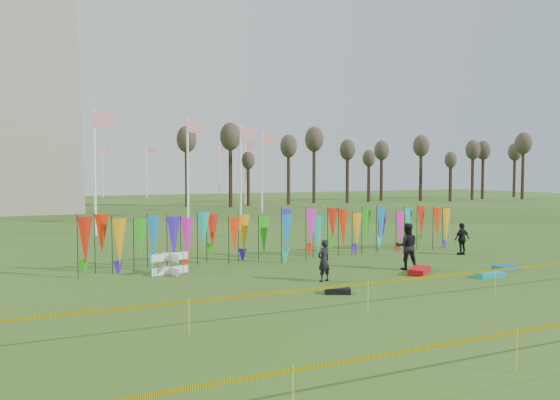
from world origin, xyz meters
name	(u,v)px	position (x,y,z in m)	size (l,w,h in m)	color
ground	(379,292)	(0.00, 0.00, 0.00)	(160.00, 160.00, 0.00)	#2C4C15
banner_row	(291,231)	(0.28, 7.32, 1.32)	(18.64, 0.64, 2.20)	black
caution_tape_near	(413,280)	(-0.22, -2.02, 0.78)	(26.00, 0.02, 0.90)	yellow
tree_line	(385,155)	(32.00, 44.00, 6.17)	(53.92, 1.92, 7.84)	#35251A
box_kite	(170,264)	(-5.64, 5.98, 0.43)	(0.78, 0.78, 0.86)	#B61C0D
person_left	(324,261)	(-0.85, 2.27, 0.77)	(0.56, 0.41, 1.55)	black
person_mid	(407,246)	(3.46, 2.97, 0.96)	(0.93, 0.57, 1.91)	black
person_right	(462,239)	(8.39, 5.04, 0.78)	(0.91, 0.52, 1.55)	black
kite_bag_turquoise	(490,275)	(5.24, 0.26, 0.10)	(1.05, 0.52, 0.21)	#0CB2C1
kite_bag_red	(419,271)	(3.30, 1.97, 0.12)	(1.33, 0.61, 0.24)	red
kite_bag_black	(337,291)	(-1.43, 0.35, 0.10)	(0.83, 0.48, 0.19)	black
kite_bag_teal	(506,268)	(6.97, 1.05, 0.11)	(1.11, 0.53, 0.21)	#0B65A4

